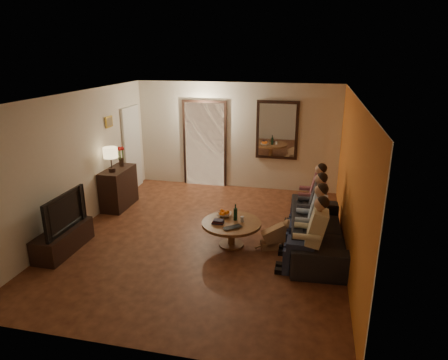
% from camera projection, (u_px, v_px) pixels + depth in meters
% --- Properties ---
extents(floor, '(5.00, 6.00, 0.01)m').
position_uv_depth(floor, '(205.00, 237.00, 7.44)').
color(floor, '#431E12').
rests_on(floor, ground).
extents(ceiling, '(5.00, 6.00, 0.01)m').
position_uv_depth(ceiling, '(202.00, 96.00, 6.63)').
color(ceiling, white).
rests_on(ceiling, back_wall).
extents(back_wall, '(5.00, 0.02, 2.60)m').
position_uv_depth(back_wall, '(236.00, 136.00, 9.82)').
color(back_wall, beige).
rests_on(back_wall, floor).
extents(front_wall, '(5.00, 0.02, 2.60)m').
position_uv_depth(front_wall, '(129.00, 250.00, 4.26)').
color(front_wall, beige).
rests_on(front_wall, floor).
extents(left_wall, '(0.02, 6.00, 2.60)m').
position_uv_depth(left_wall, '(77.00, 162.00, 7.56)').
color(left_wall, beige).
rests_on(left_wall, floor).
extents(right_wall, '(0.02, 6.00, 2.60)m').
position_uv_depth(right_wall, '(351.00, 180.00, 6.51)').
color(right_wall, beige).
rests_on(right_wall, floor).
extents(orange_accent, '(0.01, 6.00, 2.60)m').
position_uv_depth(orange_accent, '(351.00, 180.00, 6.51)').
color(orange_accent, orange).
rests_on(orange_accent, right_wall).
extents(kitchen_doorway, '(1.00, 0.06, 2.10)m').
position_uv_depth(kitchen_doorway, '(205.00, 145.00, 10.04)').
color(kitchen_doorway, '#FFE0A5').
rests_on(kitchen_doorway, floor).
extents(door_trim, '(1.12, 0.04, 2.22)m').
position_uv_depth(door_trim, '(205.00, 145.00, 10.03)').
color(door_trim, black).
rests_on(door_trim, floor).
extents(fridge_glimpse, '(0.45, 0.03, 1.70)m').
position_uv_depth(fridge_glimpse, '(215.00, 151.00, 10.04)').
color(fridge_glimpse, silver).
rests_on(fridge_glimpse, floor).
extents(mirror_frame, '(1.00, 0.05, 1.40)m').
position_uv_depth(mirror_frame, '(277.00, 130.00, 9.51)').
color(mirror_frame, black).
rests_on(mirror_frame, back_wall).
extents(mirror_glass, '(0.86, 0.02, 1.26)m').
position_uv_depth(mirror_glass, '(277.00, 130.00, 9.48)').
color(mirror_glass, white).
rests_on(mirror_glass, back_wall).
extents(white_door, '(0.06, 0.85, 2.04)m').
position_uv_depth(white_door, '(132.00, 149.00, 9.77)').
color(white_door, white).
rests_on(white_door, floor).
extents(framed_art, '(0.03, 0.28, 0.24)m').
position_uv_depth(framed_art, '(109.00, 122.00, 8.59)').
color(framed_art, '#B28C33').
rests_on(framed_art, left_wall).
extents(art_canvas, '(0.01, 0.22, 0.18)m').
position_uv_depth(art_canvas, '(110.00, 122.00, 8.58)').
color(art_canvas, brown).
rests_on(art_canvas, left_wall).
extents(dresser, '(0.45, 0.98, 0.87)m').
position_uv_depth(dresser, '(119.00, 188.00, 8.77)').
color(dresser, black).
rests_on(dresser, floor).
extents(table_lamp, '(0.30, 0.30, 0.54)m').
position_uv_depth(table_lamp, '(111.00, 159.00, 8.34)').
color(table_lamp, beige).
rests_on(table_lamp, dresser).
extents(flower_vase, '(0.14, 0.14, 0.44)m').
position_uv_depth(flower_vase, '(121.00, 157.00, 8.77)').
color(flower_vase, '#A91412').
rests_on(flower_vase, dresser).
extents(tv_stand, '(0.45, 1.22, 0.41)m').
position_uv_depth(tv_stand, '(63.00, 240.00, 6.89)').
color(tv_stand, black).
rests_on(tv_stand, floor).
extents(tv, '(1.12, 0.15, 0.64)m').
position_uv_depth(tv, '(59.00, 212.00, 6.73)').
color(tv, black).
rests_on(tv, tv_stand).
extents(sofa, '(2.38, 1.04, 0.68)m').
position_uv_depth(sofa, '(317.00, 230.00, 6.94)').
color(sofa, black).
rests_on(sofa, floor).
extents(person_a, '(0.60, 0.40, 1.20)m').
position_uv_depth(person_a, '(312.00, 239.00, 6.04)').
color(person_a, tan).
rests_on(person_a, sofa).
extents(person_b, '(0.60, 0.40, 1.20)m').
position_uv_depth(person_b, '(312.00, 223.00, 6.60)').
color(person_b, tan).
rests_on(person_b, sofa).
extents(person_c, '(0.60, 0.40, 1.20)m').
position_uv_depth(person_c, '(313.00, 210.00, 7.16)').
color(person_c, tan).
rests_on(person_c, sofa).
extents(person_d, '(0.60, 0.40, 1.20)m').
position_uv_depth(person_d, '(313.00, 198.00, 7.71)').
color(person_d, tan).
rests_on(person_d, sofa).
extents(dog, '(0.61, 0.40, 0.56)m').
position_uv_depth(dog, '(275.00, 234.00, 6.93)').
color(dog, '#996F46').
rests_on(dog, floor).
extents(coffee_table, '(1.25, 1.25, 0.45)m').
position_uv_depth(coffee_table, '(231.00, 234.00, 7.07)').
color(coffee_table, brown).
rests_on(coffee_table, floor).
extents(bowl, '(0.26, 0.26, 0.06)m').
position_uv_depth(bowl, '(224.00, 215.00, 7.23)').
color(bowl, white).
rests_on(bowl, coffee_table).
extents(oranges, '(0.20, 0.20, 0.08)m').
position_uv_depth(oranges, '(224.00, 211.00, 7.21)').
color(oranges, orange).
rests_on(oranges, bowl).
extents(wine_bottle, '(0.07, 0.07, 0.31)m').
position_uv_depth(wine_bottle, '(235.00, 212.00, 7.04)').
color(wine_bottle, black).
rests_on(wine_bottle, coffee_table).
extents(wine_glass, '(0.06, 0.06, 0.10)m').
position_uv_depth(wine_glass, '(242.00, 219.00, 7.00)').
color(wine_glass, silver).
rests_on(wine_glass, coffee_table).
extents(book_stack, '(0.20, 0.15, 0.07)m').
position_uv_depth(book_stack, '(218.00, 221.00, 6.94)').
color(book_stack, black).
rests_on(book_stack, coffee_table).
extents(laptop, '(0.39, 0.38, 0.03)m').
position_uv_depth(laptop, '(234.00, 229.00, 6.72)').
color(laptop, black).
rests_on(laptop, coffee_table).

